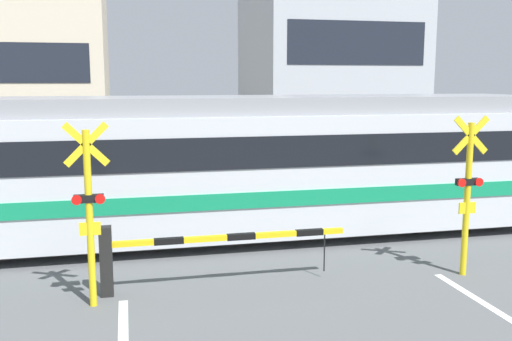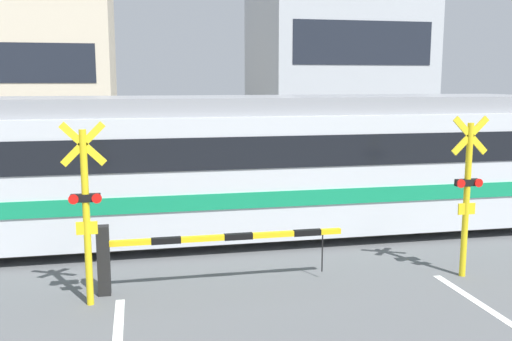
{
  "view_description": "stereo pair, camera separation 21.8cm",
  "coord_description": "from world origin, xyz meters",
  "px_view_note": "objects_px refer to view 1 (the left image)",
  "views": [
    {
      "loc": [
        -2.63,
        -0.7,
        3.47
      ],
      "look_at": [
        0.0,
        10.79,
        1.6
      ],
      "focal_mm": 40.0,
      "sensor_mm": 36.0,
      "label": 1
    },
    {
      "loc": [
        -2.42,
        -0.75,
        3.47
      ],
      "look_at": [
        0.0,
        10.79,
        1.6
      ],
      "focal_mm": 40.0,
      "sensor_mm": 36.0,
      "label": 2
    }
  ],
  "objects_px": {
    "crossing_barrier_near": "(173,249)",
    "crossing_barrier_far": "(293,179)",
    "crossing_signal_left": "(89,207)",
    "crossing_signal_right": "(468,189)",
    "commuter_train": "(194,164)",
    "pedestrian": "(183,165)"
  },
  "relations": [
    {
      "from": "crossing_signal_right",
      "to": "commuter_train",
      "type": "bearing_deg",
      "value": 141.66
    },
    {
      "from": "crossing_barrier_far",
      "to": "pedestrian",
      "type": "xyz_separation_m",
      "value": [
        -2.95,
        1.62,
        0.27
      ]
    },
    {
      "from": "crossing_signal_left",
      "to": "crossing_barrier_far",
      "type": "bearing_deg",
      "value": 51.32
    },
    {
      "from": "crossing_barrier_far",
      "to": "crossing_signal_left",
      "type": "bearing_deg",
      "value": -128.68
    },
    {
      "from": "crossing_barrier_near",
      "to": "crossing_barrier_far",
      "type": "distance_m",
      "value": 7.18
    },
    {
      "from": "commuter_train",
      "to": "crossing_barrier_far",
      "type": "bearing_deg",
      "value": 43.15
    },
    {
      "from": "crossing_barrier_near",
      "to": "crossing_barrier_far",
      "type": "xyz_separation_m",
      "value": [
        3.87,
        6.05,
        0.0
      ]
    },
    {
      "from": "crossing_barrier_near",
      "to": "crossing_signal_left",
      "type": "relative_size",
      "value": 1.45
    },
    {
      "from": "crossing_signal_left",
      "to": "crossing_signal_right",
      "type": "relative_size",
      "value": 1.0
    },
    {
      "from": "crossing_barrier_far",
      "to": "crossing_signal_right",
      "type": "height_order",
      "value": "crossing_signal_right"
    },
    {
      "from": "crossing_barrier_near",
      "to": "pedestrian",
      "type": "distance_m",
      "value": 7.73
    },
    {
      "from": "crossing_barrier_near",
      "to": "crossing_signal_right",
      "type": "distance_m",
      "value": 5.24
    },
    {
      "from": "crossing_barrier_near",
      "to": "pedestrian",
      "type": "height_order",
      "value": "pedestrian"
    },
    {
      "from": "pedestrian",
      "to": "commuter_train",
      "type": "bearing_deg",
      "value": -92.42
    },
    {
      "from": "commuter_train",
      "to": "crossing_signal_right",
      "type": "relative_size",
      "value": 5.56
    },
    {
      "from": "crossing_barrier_near",
      "to": "pedestrian",
      "type": "relative_size",
      "value": 2.42
    },
    {
      "from": "crossing_signal_left",
      "to": "crossing_signal_right",
      "type": "height_order",
      "value": "same"
    },
    {
      "from": "crossing_barrier_far",
      "to": "crossing_signal_right",
      "type": "bearing_deg",
      "value": -78.75
    },
    {
      "from": "commuter_train",
      "to": "pedestrian",
      "type": "height_order",
      "value": "commuter_train"
    },
    {
      "from": "crossing_barrier_far",
      "to": "crossing_signal_left",
      "type": "relative_size",
      "value": 1.45
    },
    {
      "from": "commuter_train",
      "to": "crossing_barrier_far",
      "type": "distance_m",
      "value": 4.41
    },
    {
      "from": "commuter_train",
      "to": "pedestrian",
      "type": "distance_m",
      "value": 4.62
    }
  ]
}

